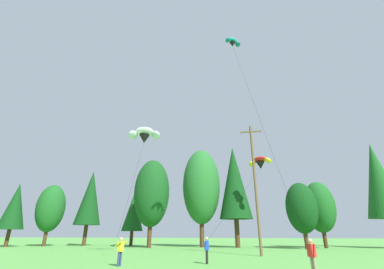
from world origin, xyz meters
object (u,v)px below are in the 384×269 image
(kite_flyer_near, at_px, (120,249))
(kite_flyer_mid, at_px, (207,248))
(parafoil_kite_mid_red_yellow, at_px, (260,162))
(parafoil_kite_far_teal, at_px, (233,43))
(utility_pole, at_px, (255,183))
(parafoil_kite_high_white, at_px, (144,135))
(kite_flyer_far, at_px, (312,254))

(kite_flyer_near, relative_size, kite_flyer_mid, 1.00)
(kite_flyer_near, distance_m, kite_flyer_mid, 5.73)
(kite_flyer_mid, bearing_deg, parafoil_kite_mid_red_yellow, 69.81)
(kite_flyer_mid, xyz_separation_m, parafoil_kite_far_teal, (2.92, 4.90, 21.22))
(kite_flyer_near, bearing_deg, kite_flyer_mid, 21.92)
(utility_pole, xyz_separation_m, parafoil_kite_high_white, (-11.62, -0.34, 5.57))
(kite_flyer_near, height_order, parafoil_kite_high_white, parafoil_kite_high_white)
(kite_flyer_mid, distance_m, parafoil_kite_mid_red_yellow, 19.76)
(parafoil_kite_high_white, bearing_deg, utility_pole, 1.70)
(parafoil_kite_mid_red_yellow, distance_m, parafoil_kite_far_teal, 16.11)
(parafoil_kite_high_white, height_order, parafoil_kite_far_teal, parafoil_kite_far_teal)
(kite_flyer_near, bearing_deg, parafoil_kite_high_white, 103.54)
(kite_flyer_near, xyz_separation_m, parafoil_kite_high_white, (-2.08, 8.65, 11.14))
(parafoil_kite_mid_red_yellow, xyz_separation_m, parafoil_kite_far_teal, (-2.98, -11.12, 11.27))
(utility_pole, distance_m, parafoil_kite_high_white, 12.89)
(parafoil_kite_mid_red_yellow, bearing_deg, parafoil_kite_high_white, -144.43)
(kite_flyer_mid, distance_m, parafoil_kite_far_teal, 21.97)
(utility_pole, height_order, kite_flyer_far, utility_pole)
(parafoil_kite_far_teal, bearing_deg, kite_flyer_far, -73.48)
(kite_flyer_mid, xyz_separation_m, parafoil_kite_mid_red_yellow, (5.89, 16.02, 9.95))
(kite_flyer_far, height_order, parafoil_kite_mid_red_yellow, parafoil_kite_mid_red_yellow)
(utility_pole, xyz_separation_m, kite_flyer_far, (1.46, -11.27, -5.58))
(kite_flyer_mid, relative_size, kite_flyer_far, 1.00)
(utility_pole, relative_size, kite_flyer_far, 7.44)
(utility_pole, xyz_separation_m, kite_flyer_mid, (-4.22, -6.86, -5.58))
(kite_flyer_mid, bearing_deg, parafoil_kite_far_teal, 59.24)
(kite_flyer_near, xyz_separation_m, kite_flyer_mid, (5.32, 2.14, -0.01))
(kite_flyer_mid, xyz_separation_m, kite_flyer_far, (5.68, -4.41, 0.00))
(kite_flyer_near, distance_m, parafoil_kite_far_teal, 23.81)
(utility_pole, relative_size, kite_flyer_mid, 7.44)
(parafoil_kite_mid_red_yellow, bearing_deg, utility_pole, -100.35)
(kite_flyer_far, relative_size, parafoil_kite_mid_red_yellow, 0.10)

